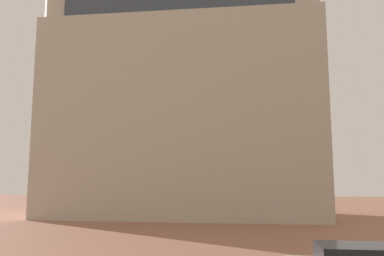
{
  "coord_description": "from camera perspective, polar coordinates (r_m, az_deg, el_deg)",
  "views": [
    {
      "loc": [
        1.58,
        -3.33,
        3.74
      ],
      "look_at": [
        -0.23,
        11.41,
        5.67
      ],
      "focal_mm": 34.91,
      "sensor_mm": 36.0,
      "label": 1
    }
  ],
  "objects": [
    {
      "name": "landmark_building",
      "position": [
        36.82,
        -1.79,
        3.64
      ],
      "size": [
        25.73,
        10.76,
        32.85
      ],
      "color": "#B2A893",
      "rests_on": "ground_plane"
    }
  ]
}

